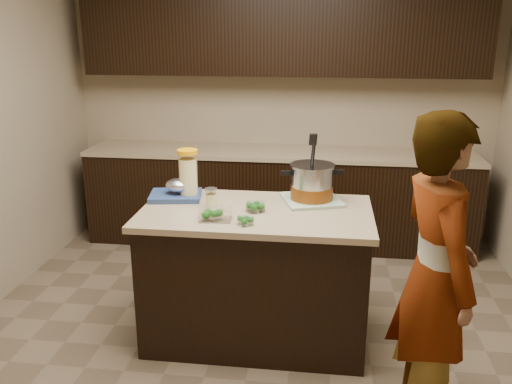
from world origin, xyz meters
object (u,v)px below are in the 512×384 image
stock_pot (312,184)px  lemonade_pitcher (188,176)px  person (435,277)px  island (256,274)px

stock_pot → lemonade_pitcher: size_ratio=1.27×
lemonade_pitcher → person: size_ratio=0.20×
island → stock_pot: stock_pot is taller
stock_pot → lemonade_pitcher: bearing=171.8°
lemonade_pitcher → person: (1.46, -0.87, -0.23)m
stock_pot → person: size_ratio=0.25×
island → person: bearing=-34.9°
island → person: 1.25m
island → stock_pot: 0.70m
island → person: (0.98, -0.68, 0.38)m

